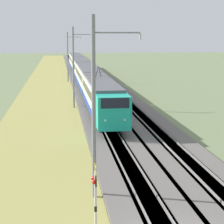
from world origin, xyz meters
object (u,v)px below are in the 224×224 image
(passenger_train, at_px, (84,71))
(catenary_mast_far, at_px, (68,57))
(catenary_mast_near, at_px, (95,107))
(catenary_mast_mid, at_px, (74,67))
(crossing_signal_near, at_px, (95,193))

(passenger_train, height_order, catenary_mast_far, catenary_mast_far)
(catenary_mast_near, bearing_deg, catenary_mast_far, -0.00)
(catenary_mast_mid, xyz_separation_m, catenary_mast_far, (29.41, -0.00, -0.21))
(crossing_signal_near, height_order, catenary_mast_near, catenary_mast_near)
(crossing_signal_near, relative_size, catenary_mast_near, 0.34)
(passenger_train, distance_m, catenary_mast_mid, 25.42)
(catenary_mast_near, distance_m, catenary_mast_mid, 29.41)
(catenary_mast_near, relative_size, catenary_mast_far, 1.05)
(catenary_mast_near, height_order, catenary_mast_mid, catenary_mast_near)
(catenary_mast_near, relative_size, catenary_mast_mid, 1.01)
(crossing_signal_near, distance_m, catenary_mast_near, 5.46)
(passenger_train, bearing_deg, catenary_mast_far, -148.57)
(passenger_train, relative_size, catenary_mast_near, 8.80)
(passenger_train, distance_m, crossing_signal_near, 59.22)
(passenger_train, relative_size, catenary_mast_mid, 8.85)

